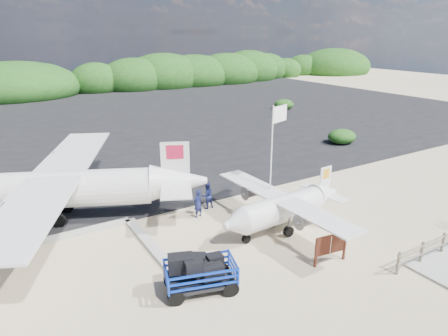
# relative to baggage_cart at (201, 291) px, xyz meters

# --- Properties ---
(ground) EXTENTS (160.00, 160.00, 0.00)m
(ground) POSITION_rel_baggage_cart_xyz_m (4.12, 1.90, 0.00)
(ground) COLOR beige
(asphalt_apron) EXTENTS (90.00, 50.00, 0.04)m
(asphalt_apron) POSITION_rel_baggage_cart_xyz_m (4.12, 31.90, 0.00)
(asphalt_apron) COLOR #B2B2B2
(asphalt_apron) RESTS_ON ground
(lagoon) EXTENTS (9.00, 7.00, 0.40)m
(lagoon) POSITION_rel_baggage_cart_xyz_m (-4.88, 3.40, 0.00)
(lagoon) COLOR #B2B2B2
(lagoon) RESTS_ON ground
(vegetation_band) EXTENTS (124.00, 8.00, 4.40)m
(vegetation_band) POSITION_rel_baggage_cart_xyz_m (4.12, 56.90, 0.00)
(vegetation_band) COLOR #B2B2B2
(vegetation_band) RESTS_ON ground
(fence) EXTENTS (6.40, 2.00, 1.10)m
(fence) POSITION_rel_baggage_cart_xyz_m (10.12, -3.10, 0.00)
(fence) COLOR #B2B2B2
(fence) RESTS_ON ground
(baggage_cart) EXTENTS (3.13, 2.32, 1.39)m
(baggage_cart) POSITION_rel_baggage_cart_xyz_m (0.00, 0.00, 0.00)
(baggage_cart) COLOR #0C33BD
(baggage_cart) RESTS_ON ground
(flagpole) EXTENTS (1.27, 0.83, 5.89)m
(flagpole) POSITION_rel_baggage_cart_xyz_m (5.71, 3.33, 0.00)
(flagpole) COLOR white
(flagpole) RESTS_ON ground
(signboard) EXTENTS (1.64, 0.37, 1.35)m
(signboard) POSITION_rel_baggage_cart_xyz_m (5.45, -1.12, 0.00)
(signboard) COLOR #4D2216
(signboard) RESTS_ON ground
(crew_a) EXTENTS (0.64, 0.52, 1.52)m
(crew_a) POSITION_rel_baggage_cart_xyz_m (2.84, 5.57, 0.76)
(crew_a) COLOR navy
(crew_a) RESTS_ON ground
(crew_b) EXTENTS (0.73, 0.58, 1.47)m
(crew_b) POSITION_rel_baggage_cart_xyz_m (3.79, 6.31, 0.74)
(crew_b) COLOR navy
(crew_b) RESTS_ON ground
(aircraft_large) EXTENTS (21.92, 21.92, 4.96)m
(aircraft_large) POSITION_rel_baggage_cart_xyz_m (16.59, 22.20, 0.00)
(aircraft_large) COLOR #B2B2B2
(aircraft_large) RESTS_ON ground
(aircraft_small) EXTENTS (7.51, 7.51, 2.60)m
(aircraft_small) POSITION_rel_baggage_cart_xyz_m (-1.13, 36.39, 0.00)
(aircraft_small) COLOR #B2B2B2
(aircraft_small) RESTS_ON ground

